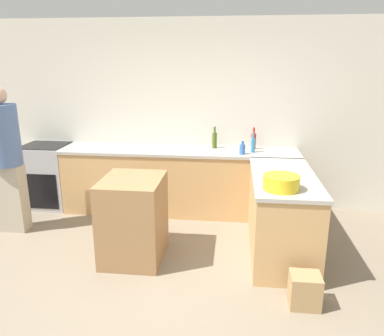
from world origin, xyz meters
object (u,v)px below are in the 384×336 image
at_px(water_bottle_blue, 242,149).
at_px(mixing_bowl, 281,182).
at_px(olive_oil_bottle, 215,140).
at_px(island_table, 133,219).
at_px(hot_sauce_bottle, 253,141).
at_px(paper_bag, 305,290).
at_px(dish_soap_bottle, 253,145).
at_px(range_oven, 48,176).
at_px(person_by_range, 7,156).

bearing_deg(water_bottle_blue, mixing_bowl, -75.65).
bearing_deg(olive_oil_bottle, island_table, -117.30).
xyz_separation_m(island_table, hot_sauce_bottle, (1.34, 1.53, 0.59)).
xyz_separation_m(hot_sauce_bottle, water_bottle_blue, (-0.16, -0.33, -0.05)).
bearing_deg(olive_oil_bottle, hot_sauce_bottle, -0.27).
bearing_deg(water_bottle_blue, olive_oil_bottle, 139.81).
relative_size(island_table, paper_bag, 3.00).
bearing_deg(dish_soap_bottle, water_bottle_blue, -139.10).
distance_m(island_table, olive_oil_bottle, 1.82).
height_order(hot_sauce_bottle, olive_oil_bottle, hot_sauce_bottle).
relative_size(range_oven, person_by_range, 0.51).
relative_size(mixing_bowl, dish_soap_bottle, 1.31).
bearing_deg(range_oven, olive_oil_bottle, 3.32).
relative_size(dish_soap_bottle, person_by_range, 0.15).
bearing_deg(island_table, person_by_range, 163.55).
bearing_deg(hot_sauce_bottle, person_by_range, -161.50).
distance_m(hot_sauce_bottle, person_by_range, 3.23).
bearing_deg(hot_sauce_bottle, range_oven, -177.32).
relative_size(range_oven, water_bottle_blue, 5.20).
bearing_deg(olive_oil_bottle, water_bottle_blue, -40.19).
distance_m(range_oven, hot_sauce_bottle, 3.09).
distance_m(island_table, hot_sauce_bottle, 2.12).
bearing_deg(dish_soap_bottle, paper_bag, -78.31).
bearing_deg(dish_soap_bottle, island_table, -134.86).
height_order(water_bottle_blue, person_by_range, person_by_range).
bearing_deg(hot_sauce_bottle, water_bottle_blue, -115.93).
relative_size(range_oven, mixing_bowl, 2.68).
bearing_deg(hot_sauce_bottle, island_table, -131.16).
height_order(dish_soap_bottle, olive_oil_bottle, olive_oil_bottle).
bearing_deg(paper_bag, dish_soap_bottle, 101.69).
bearing_deg(person_by_range, dish_soap_bottle, 15.10).
xyz_separation_m(olive_oil_bottle, paper_bag, (0.95, -2.21, -0.89)).
bearing_deg(mixing_bowl, water_bottle_blue, 104.35).
xyz_separation_m(island_table, paper_bag, (1.74, -0.68, -0.31)).
height_order(water_bottle_blue, paper_bag, water_bottle_blue).
height_order(range_oven, paper_bag, range_oven).
bearing_deg(island_table, olive_oil_bottle, 62.70).
relative_size(range_oven, hot_sauce_bottle, 3.07).
distance_m(range_oven, olive_oil_bottle, 2.55).
relative_size(island_table, mixing_bowl, 2.63).
bearing_deg(island_table, water_bottle_blue, 45.61).
relative_size(mixing_bowl, hot_sauce_bottle, 1.14).
distance_m(mixing_bowl, water_bottle_blue, 1.42).
relative_size(island_table, dish_soap_bottle, 3.44).
bearing_deg(hot_sauce_bottle, dish_soap_bottle, -94.50).
relative_size(person_by_range, paper_bag, 5.95).
bearing_deg(paper_bag, person_by_range, 161.09).
relative_size(range_oven, dish_soap_bottle, 3.50).
xyz_separation_m(range_oven, person_by_range, (-0.03, -0.88, 0.52)).
xyz_separation_m(range_oven, island_table, (1.69, -1.39, -0.01)).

